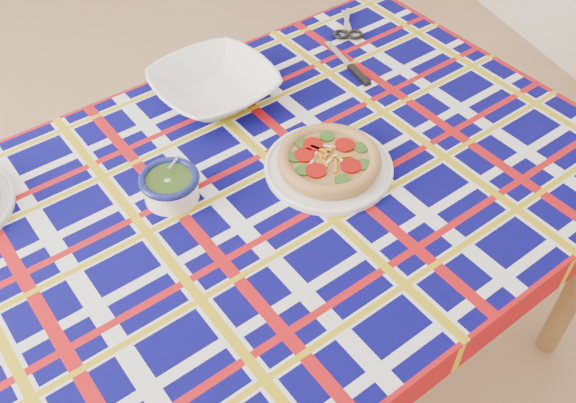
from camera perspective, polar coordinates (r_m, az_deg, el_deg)
name	(u,v)px	position (r m, az deg, el deg)	size (l,w,h in m)	color
floor	(136,273)	(2.11, -13.34, -6.20)	(4.00, 4.00, 0.00)	#926D4B
dining_table	(261,220)	(1.34, -2.41, -1.64)	(1.69, 1.28, 0.71)	brown
tablecloth	(261,212)	(1.32, -2.44, -0.96)	(1.54, 0.97, 0.10)	#06044F
main_focaccia_plate	(329,160)	(1.33, 3.67, 3.70)	(0.28, 0.28, 0.05)	#A17539
pesto_bowl	(170,184)	(1.28, -10.44, 1.50)	(0.12, 0.12, 0.07)	#1B310D
serving_bowl	(214,87)	(1.52, -6.57, 10.11)	(0.28, 0.28, 0.07)	white
table_knife	(339,55)	(1.67, 4.60, 12.87)	(0.22, 0.02, 0.01)	silver
kitchen_scissors	(347,20)	(1.81, 5.25, 15.74)	(0.18, 0.08, 0.02)	silver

